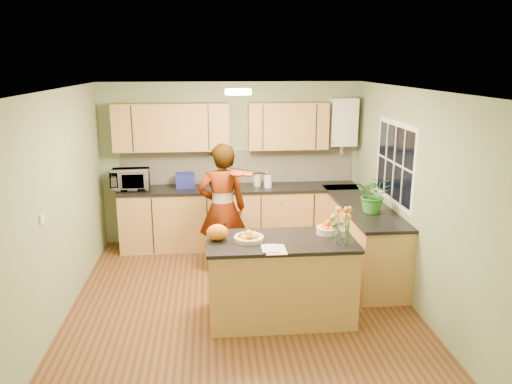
{
  "coord_description": "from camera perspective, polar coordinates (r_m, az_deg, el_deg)",
  "views": [
    {
      "loc": [
        -0.32,
        -5.41,
        2.79
      ],
      "look_at": [
        0.22,
        0.5,
        1.23
      ],
      "focal_mm": 35.0,
      "sensor_mm": 36.0,
      "label": 1
    }
  ],
  "objects": [
    {
      "name": "floor",
      "position": [
        6.1,
        -1.67,
        -12.56
      ],
      "size": [
        4.5,
        4.5,
        0.0
      ],
      "primitive_type": "plane",
      "color": "#542C18",
      "rests_on": "ground"
    },
    {
      "name": "ceiling",
      "position": [
        5.43,
        -1.86,
        11.62
      ],
      "size": [
        4.0,
        4.5,
        0.02
      ],
      "primitive_type": "cube",
      "color": "silver",
      "rests_on": "wall_back"
    },
    {
      "name": "wall_back",
      "position": [
        7.82,
        -2.77,
        3.3
      ],
      "size": [
        4.0,
        0.02,
        2.5
      ],
      "primitive_type": "cube",
      "color": "gray",
      "rests_on": "floor"
    },
    {
      "name": "wall_front",
      "position": [
        3.53,
        0.52,
        -11.13
      ],
      "size": [
        4.0,
        0.02,
        2.5
      ],
      "primitive_type": "cube",
      "color": "gray",
      "rests_on": "floor"
    },
    {
      "name": "wall_left",
      "position": [
        5.87,
        -21.64,
        -1.58
      ],
      "size": [
        0.02,
        4.5,
        2.5
      ],
      "primitive_type": "cube",
      "color": "gray",
      "rests_on": "floor"
    },
    {
      "name": "wall_right",
      "position": [
        6.09,
        17.39,
        -0.66
      ],
      "size": [
        0.02,
        4.5,
        2.5
      ],
      "primitive_type": "cube",
      "color": "gray",
      "rests_on": "floor"
    },
    {
      "name": "back_counter",
      "position": [
        7.73,
        -1.86,
        -2.8
      ],
      "size": [
        3.64,
        0.62,
        0.94
      ],
      "color": "tan",
      "rests_on": "floor"
    },
    {
      "name": "right_counter",
      "position": [
        6.98,
        11.98,
        -5.07
      ],
      "size": [
        0.62,
        2.24,
        0.94
      ],
      "color": "tan",
      "rests_on": "floor"
    },
    {
      "name": "splashback",
      "position": [
        7.82,
        -2.03,
        2.93
      ],
      "size": [
        3.6,
        0.02,
        0.52
      ],
      "primitive_type": "cube",
      "color": "silver",
      "rests_on": "back_counter"
    },
    {
      "name": "upper_cabinets",
      "position": [
        7.55,
        -4.11,
        7.48
      ],
      "size": [
        3.2,
        0.34,
        0.7
      ],
      "color": "tan",
      "rests_on": "wall_back"
    },
    {
      "name": "boiler",
      "position": [
        7.82,
        9.88,
        7.9
      ],
      "size": [
        0.4,
        0.3,
        0.86
      ],
      "color": "white",
      "rests_on": "wall_back"
    },
    {
      "name": "window_right",
      "position": [
        6.56,
        15.56,
        3.24
      ],
      "size": [
        0.01,
        1.3,
        1.05
      ],
      "color": "white",
      "rests_on": "wall_right"
    },
    {
      "name": "light_switch",
      "position": [
        5.31,
        -23.29,
        -2.85
      ],
      "size": [
        0.02,
        0.09,
        0.09
      ],
      "primitive_type": "cube",
      "color": "white",
      "rests_on": "wall_left"
    },
    {
      "name": "ceiling_lamp",
      "position": [
        5.73,
        -2.04,
        11.38
      ],
      "size": [
        0.3,
        0.3,
        0.07
      ],
      "color": "#FFEABF",
      "rests_on": "ceiling"
    },
    {
      "name": "peninsula_island",
      "position": [
        5.6,
        2.81,
        -9.88
      ],
      "size": [
        1.61,
        0.82,
        0.92
      ],
      "color": "tan",
      "rests_on": "floor"
    },
    {
      "name": "fruit_dish",
      "position": [
        5.38,
        -0.83,
        -5.11
      ],
      "size": [
        0.32,
        0.32,
        0.11
      ],
      "color": "beige",
      "rests_on": "peninsula_island"
    },
    {
      "name": "orange_bowl",
      "position": [
        5.65,
        8.22,
        -4.11
      ],
      "size": [
        0.26,
        0.26,
        0.15
      ],
      "color": "beige",
      "rests_on": "peninsula_island"
    },
    {
      "name": "flower_vase",
      "position": [
        5.28,
        9.66,
        -2.61
      ],
      "size": [
        0.26,
        0.26,
        0.48
      ],
      "rotation": [
        0.0,
        0.0,
        -0.22
      ],
      "color": "silver",
      "rests_on": "peninsula_island"
    },
    {
      "name": "orange_bag",
      "position": [
        5.4,
        -4.43,
        -4.62
      ],
      "size": [
        0.29,
        0.27,
        0.18
      ],
      "primitive_type": "ellipsoid",
      "rotation": [
        0.0,
        0.0,
        -0.38
      ],
      "color": "orange",
      "rests_on": "peninsula_island"
    },
    {
      "name": "papers",
      "position": [
        5.13,
        2.23,
        -6.57
      ],
      "size": [
        0.21,
        0.29,
        0.01
      ],
      "primitive_type": "cube",
      "color": "silver",
      "rests_on": "peninsula_island"
    },
    {
      "name": "violinist",
      "position": [
        6.67,
        -3.89,
        -1.93
      ],
      "size": [
        0.68,
        0.48,
        1.77
      ],
      "primitive_type": "imported",
      "rotation": [
        0.0,
        0.0,
        3.24
      ],
      "color": "#DAA585",
      "rests_on": "floor"
    },
    {
      "name": "violin",
      "position": [
        6.34,
        -2.11,
        2.16
      ],
      "size": [
        0.62,
        0.53,
        0.15
      ],
      "primitive_type": null,
      "rotation": [
        0.17,
        0.0,
        -0.61
      ],
      "color": "#591105",
      "rests_on": "violinist"
    },
    {
      "name": "microwave",
      "position": [
        7.66,
        -14.18,
        1.4
      ],
      "size": [
        0.56,
        0.39,
        0.3
      ],
      "primitive_type": "imported",
      "rotation": [
        0.0,
        0.0,
        0.03
      ],
      "color": "white",
      "rests_on": "back_counter"
    },
    {
      "name": "blue_box",
      "position": [
        7.61,
        -8.12,
        1.32
      ],
      "size": [
        0.3,
        0.23,
        0.22
      ],
      "primitive_type": "cube",
      "rotation": [
        0.0,
        0.0,
        0.08
      ],
      "color": "navy",
      "rests_on": "back_counter"
    },
    {
      "name": "kettle",
      "position": [
        7.56,
        -3.34,
        1.34
      ],
      "size": [
        0.14,
        0.14,
        0.27
      ],
      "rotation": [
        0.0,
        0.0,
        -0.36
      ],
      "color": "#B3B3B8",
      "rests_on": "back_counter"
    },
    {
      "name": "jar_cream",
      "position": [
        7.65,
        0.15,
        1.36
      ],
      "size": [
        0.15,
        0.15,
        0.18
      ],
      "primitive_type": "cylinder",
      "rotation": [
        0.0,
        0.0,
        0.36
      ],
      "color": "beige",
      "rests_on": "back_counter"
    },
    {
      "name": "jar_white",
      "position": [
        7.55,
        1.37,
        1.21
      ],
      "size": [
        0.15,
        0.15,
        0.18
      ],
      "primitive_type": "cylinder",
      "rotation": [
        0.0,
        0.0,
        0.3
      ],
      "color": "white",
      "rests_on": "back_counter"
    },
    {
      "name": "potted_plant",
      "position": [
        6.41,
        13.34,
        -0.27
      ],
      "size": [
        0.53,
        0.49,
        0.48
      ],
      "primitive_type": "imported",
      "rotation": [
        0.0,
        0.0,
        -0.33
      ],
      "color": "#307E2A",
      "rests_on": "right_counter"
    }
  ]
}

